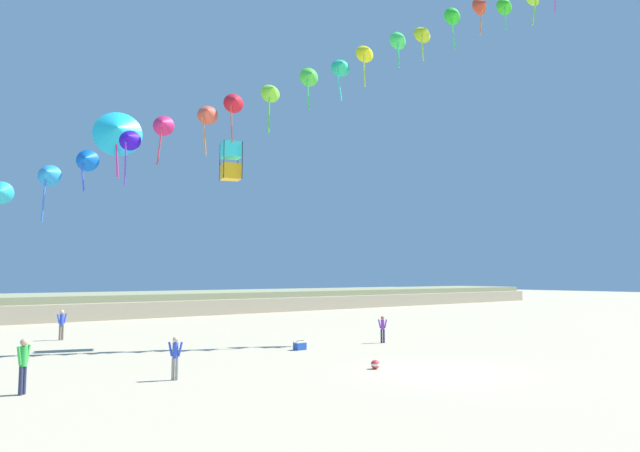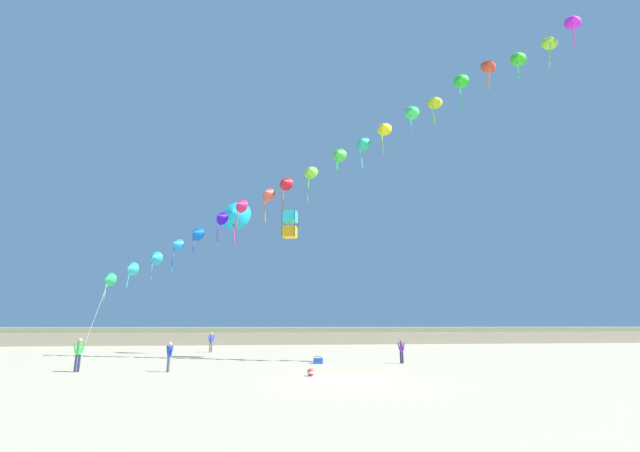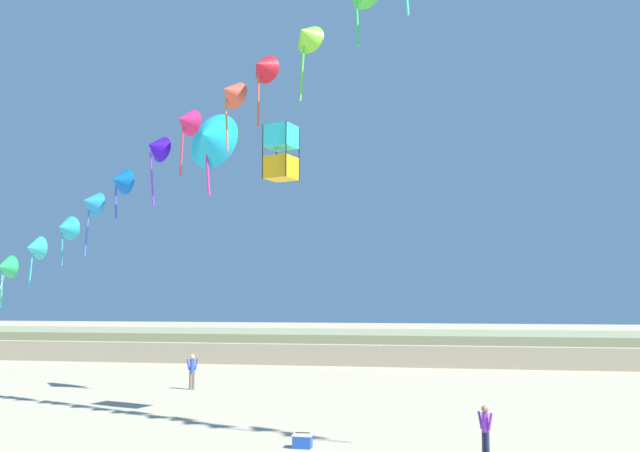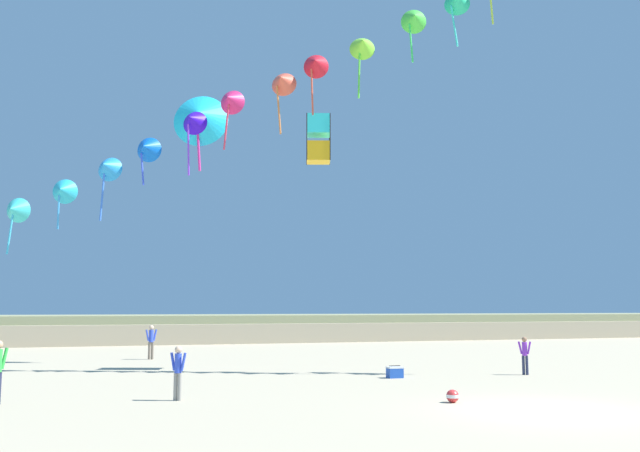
% 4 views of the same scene
% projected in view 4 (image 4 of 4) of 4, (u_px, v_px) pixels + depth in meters
% --- Properties ---
extents(ground_plane, '(240.00, 240.00, 0.00)m').
position_uv_depth(ground_plane, '(547.00, 411.00, 17.36)').
color(ground_plane, tan).
extents(dune_ridge, '(120.00, 12.51, 2.04)m').
position_uv_depth(dune_ridge, '(245.00, 327.00, 55.50)').
color(dune_ridge, tan).
rests_on(dune_ridge, ground).
extents(person_near_left, '(0.47, 0.40, 1.54)m').
position_uv_depth(person_near_left, '(178.00, 369.00, 19.43)').
color(person_near_left, gray).
rests_on(person_near_left, ground).
extents(person_near_right, '(0.44, 0.39, 1.48)m').
position_uv_depth(person_near_right, '(525.00, 353.00, 26.78)').
color(person_near_right, '#282D4C').
rests_on(person_near_right, ground).
extents(person_far_left, '(0.61, 0.24, 1.73)m').
position_uv_depth(person_far_left, '(151.00, 340.00, 34.69)').
color(person_far_left, '#726656').
rests_on(person_far_left, ground).
extents(kite_banner_string, '(35.52, 14.32, 23.82)m').
position_uv_depth(kite_banner_string, '(388.00, 29.00, 29.11)').
color(kite_banner_string, '#2DC467').
extents(large_kite_low_lead, '(1.31, 1.31, 2.10)m').
position_uv_depth(large_kite_low_lead, '(318.00, 139.00, 30.13)').
color(large_kite_low_lead, gold).
extents(large_kite_mid_trail, '(3.08, 2.25, 4.17)m').
position_uv_depth(large_kite_mid_trail, '(199.00, 117.00, 33.50)').
color(large_kite_mid_trail, '#1ECCEE').
extents(beach_cooler, '(0.58, 0.41, 0.46)m').
position_uv_depth(beach_cooler, '(395.00, 372.00, 25.55)').
color(beach_cooler, blue).
rests_on(beach_cooler, ground).
extents(beach_ball, '(0.36, 0.36, 0.36)m').
position_uv_depth(beach_ball, '(453.00, 396.00, 18.93)').
color(beach_ball, red).
rests_on(beach_ball, ground).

